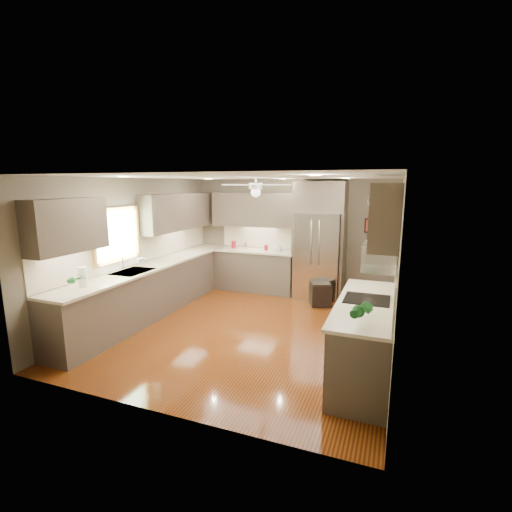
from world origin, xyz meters
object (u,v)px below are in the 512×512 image
Objects in this scene: canister_a at (234,245)px; canister_b at (246,246)px; microwave at (380,257)px; soap_bottle at (141,260)px; potted_plant_right at (362,311)px; paper_towel at (83,277)px; canister_d at (266,248)px; potted_plant_left at (77,279)px; stool at (320,294)px; bowl at (277,250)px; refrigerator at (319,243)px.

canister_a is 1.38× the size of canister_b.
microwave reaches higher than canister_a.
canister_b is 0.63× the size of soap_bottle.
microwave reaches higher than potted_plant_right.
soap_bottle is 1.42m from paper_towel.
canister_d is (0.78, 0.02, -0.02)m from canister_a.
potted_plant_left is 4.40m from stool.
bowl is (1.72, 3.82, -0.12)m from potted_plant_left.
potted_plant_left is at bearing -130.51° from stool.
bowl is at bearing 179.17° from refrigerator.
canister_d is 4.02m from paper_towel.
canister_b is (0.27, 0.06, -0.01)m from canister_a.
soap_bottle is at bearing 173.80° from microwave.
bowl is (0.27, -0.05, -0.03)m from canister_d.
canister_a is at bearing 80.14° from potted_plant_left.
bowl is (-2.15, 3.80, -0.13)m from potted_plant_right.
soap_bottle reaches higher than canister_d.
paper_towel reaches higher than canister_b.
bowl is 0.41× the size of microwave.
potted_plant_right is at bearing -1.54° from paper_towel.
potted_plant_left is at bearing -83.09° from paper_towel.
potted_plant_left is (0.11, -1.54, 0.04)m from soap_bottle.
microwave is (3.03, -2.80, 0.47)m from canister_b.
canister_a is 1.06m from bowl.
canister_a is at bearing 129.90° from potted_plant_right.
canister_d is 0.41× the size of potted_plant_left.
canister_a is at bearing 178.55° from bowl.
refrigerator is 7.56× the size of paper_towel.
paper_towel is at bearing -111.33° from canister_d.
soap_bottle is 0.08× the size of refrigerator.
microwave is (4.08, -0.44, 0.44)m from soap_bottle.
canister_b is at bearing 65.95° from soap_bottle.
potted_plant_left reaches higher than canister_d.
microwave is 2.77m from stool.
canister_b reaches higher than stool.
potted_plant_left is 0.12× the size of refrigerator.
soap_bottle reaches higher than canister_b.
stool is at bearing 118.00° from microwave.
potted_plant_right is 4.37m from bowl.
refrigerator is 4.89× the size of stool.
refrigerator is at bearing 107.93° from potted_plant_right.
canister_d is at bearing 68.67° from paper_towel.
potted_plant_right is at bearing -57.84° from canister_d.
canister_b is 4.87m from potted_plant_right.
canister_b is 3.90m from paper_towel.
potted_plant_left is (-0.94, -3.90, 0.08)m from canister_b.
stool is at bearing -72.61° from refrigerator.
refrigerator is (0.92, -0.01, 0.22)m from bowl.
potted_plant_left is 0.94× the size of potted_plant_right.
potted_plant_right is at bearing -95.31° from microwave.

